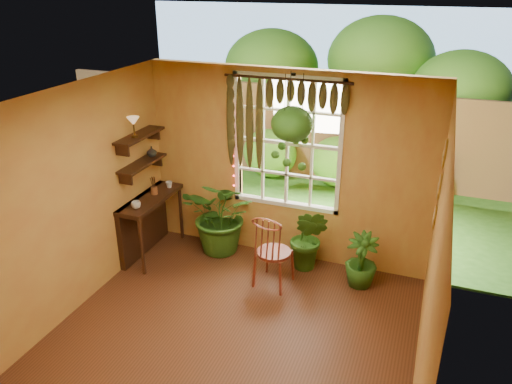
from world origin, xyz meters
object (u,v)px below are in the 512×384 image
potted_plant_mid (309,239)px  hanging_basket (292,129)px  potted_plant_left (223,215)px  windsor_chair (273,262)px  counter_ledge (146,218)px

potted_plant_mid → hanging_basket: 1.54m
potted_plant_left → hanging_basket: (1.01, -0.02, 1.39)m
potted_plant_left → potted_plant_mid: (1.30, -0.05, -0.12)m
potted_plant_left → hanging_basket: hanging_basket is taller
windsor_chair → potted_plant_left: windsor_chair is taller
counter_ledge → hanging_basket: bearing=10.9°
counter_ledge → potted_plant_mid: (2.34, 0.37, -0.07)m
hanging_basket → potted_plant_left: bearing=178.9°
windsor_chair → potted_plant_left: (-0.96, 0.59, 0.25)m
potted_plant_left → potted_plant_mid: size_ratio=1.25×
windsor_chair → hanging_basket: 1.73m
counter_ledge → hanging_basket: hanging_basket is taller
potted_plant_left → potted_plant_mid: 1.31m
counter_ledge → potted_plant_mid: size_ratio=1.26×
potted_plant_mid → hanging_basket: size_ratio=0.77×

